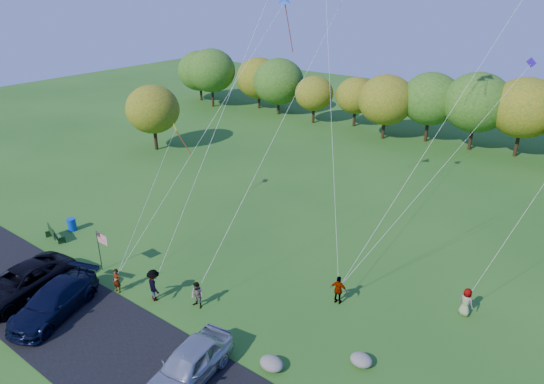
{
  "coord_description": "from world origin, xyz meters",
  "views": [
    {
      "loc": [
        18.13,
        -14.22,
        16.7
      ],
      "look_at": [
        2.8,
        6.0,
        5.65
      ],
      "focal_mm": 32.0,
      "sensor_mm": 36.0,
      "label": 1
    }
  ],
  "objects_px": {
    "minivan_silver": "(189,365)",
    "park_bench": "(53,233)",
    "flyer_c": "(154,285)",
    "flyer_b": "(197,295)",
    "minivan_navy": "(54,301)",
    "flyer_a": "(117,281)",
    "flyer_e": "(466,302)",
    "flyer_d": "(339,290)",
    "minivan_dark": "(21,283)",
    "trash_barrel": "(72,224)"
  },
  "relations": [
    {
      "from": "minivan_silver",
      "to": "park_bench",
      "type": "bearing_deg",
      "value": 160.91
    },
    {
      "from": "minivan_silver",
      "to": "flyer_c",
      "type": "distance_m",
      "value": 6.79
    },
    {
      "from": "flyer_b",
      "to": "minivan_navy",
      "type": "bearing_deg",
      "value": -138.47
    },
    {
      "from": "flyer_a",
      "to": "flyer_e",
      "type": "xyz_separation_m",
      "value": [
        16.81,
        10.11,
        0.06
      ]
    },
    {
      "from": "minivan_navy",
      "to": "flyer_c",
      "type": "xyz_separation_m",
      "value": [
        3.25,
        4.18,
        0.09
      ]
    },
    {
      "from": "flyer_c",
      "to": "flyer_d",
      "type": "distance_m",
      "value": 10.4
    },
    {
      "from": "flyer_a",
      "to": "minivan_dark",
      "type": "bearing_deg",
      "value": -145.59
    },
    {
      "from": "minivan_silver",
      "to": "park_bench",
      "type": "distance_m",
      "value": 17.39
    },
    {
      "from": "flyer_a",
      "to": "flyer_e",
      "type": "distance_m",
      "value": 19.61
    },
    {
      "from": "flyer_d",
      "to": "minivan_navy",
      "type": "bearing_deg",
      "value": 31.22
    },
    {
      "from": "minivan_navy",
      "to": "minivan_silver",
      "type": "relative_size",
      "value": 1.12
    },
    {
      "from": "minivan_navy",
      "to": "flyer_d",
      "type": "height_order",
      "value": "flyer_d"
    },
    {
      "from": "flyer_c",
      "to": "flyer_d",
      "type": "height_order",
      "value": "flyer_c"
    },
    {
      "from": "flyer_c",
      "to": "park_bench",
      "type": "xyz_separation_m",
      "value": [
        -11.02,
        0.25,
        -0.4
      ]
    },
    {
      "from": "minivan_silver",
      "to": "flyer_b",
      "type": "distance_m",
      "value": 5.43
    },
    {
      "from": "park_bench",
      "to": "trash_barrel",
      "type": "xyz_separation_m",
      "value": [
        -0.37,
        1.66,
        -0.1
      ]
    },
    {
      "from": "minivan_dark",
      "to": "minivan_navy",
      "type": "height_order",
      "value": "minivan_dark"
    },
    {
      "from": "minivan_dark",
      "to": "flyer_e",
      "type": "distance_m",
      "value": 24.87
    },
    {
      "from": "flyer_b",
      "to": "flyer_a",
      "type": "bearing_deg",
      "value": -159.87
    },
    {
      "from": "minivan_dark",
      "to": "flyer_a",
      "type": "xyz_separation_m",
      "value": [
        3.98,
        3.55,
        -0.15
      ]
    },
    {
      "from": "minivan_dark",
      "to": "flyer_d",
      "type": "bearing_deg",
      "value": 26.77
    },
    {
      "from": "flyer_e",
      "to": "trash_barrel",
      "type": "height_order",
      "value": "flyer_e"
    },
    {
      "from": "trash_barrel",
      "to": "flyer_c",
      "type": "bearing_deg",
      "value": -9.51
    },
    {
      "from": "minivan_silver",
      "to": "flyer_e",
      "type": "distance_m",
      "value": 15.0
    },
    {
      "from": "flyer_b",
      "to": "flyer_e",
      "type": "height_order",
      "value": "flyer_e"
    },
    {
      "from": "minivan_navy",
      "to": "flyer_b",
      "type": "height_order",
      "value": "minivan_navy"
    },
    {
      "from": "flyer_c",
      "to": "park_bench",
      "type": "bearing_deg",
      "value": 20.64
    },
    {
      "from": "flyer_e",
      "to": "flyer_d",
      "type": "bearing_deg",
      "value": 45.23
    },
    {
      "from": "park_bench",
      "to": "trash_barrel",
      "type": "height_order",
      "value": "park_bench"
    },
    {
      "from": "minivan_silver",
      "to": "minivan_dark",
      "type": "bearing_deg",
      "value": 177.95
    },
    {
      "from": "flyer_a",
      "to": "flyer_c",
      "type": "bearing_deg",
      "value": 12.51
    },
    {
      "from": "flyer_d",
      "to": "flyer_e",
      "type": "height_order",
      "value": "flyer_d"
    },
    {
      "from": "flyer_d",
      "to": "park_bench",
      "type": "distance_m",
      "value": 20.33
    },
    {
      "from": "flyer_b",
      "to": "flyer_d",
      "type": "relative_size",
      "value": 0.92
    },
    {
      "from": "minivan_navy",
      "to": "park_bench",
      "type": "relative_size",
      "value": 3.01
    },
    {
      "from": "minivan_silver",
      "to": "park_bench",
      "type": "xyz_separation_m",
      "value": [
        -17.05,
        3.37,
        -0.35
      ]
    },
    {
      "from": "flyer_a",
      "to": "flyer_d",
      "type": "relative_size",
      "value": 0.88
    },
    {
      "from": "minivan_silver",
      "to": "flyer_b",
      "type": "xyz_separation_m",
      "value": [
        -3.57,
        4.08,
        -0.12
      ]
    },
    {
      "from": "minivan_silver",
      "to": "flyer_d",
      "type": "relative_size",
      "value": 2.91
    },
    {
      "from": "flyer_a",
      "to": "flyer_d",
      "type": "xyz_separation_m",
      "value": [
        10.79,
        6.86,
        0.1
      ]
    },
    {
      "from": "flyer_e",
      "to": "park_bench",
      "type": "xyz_separation_m",
      "value": [
        -25.51,
        -9.02,
        -0.26
      ]
    },
    {
      "from": "flyer_b",
      "to": "flyer_e",
      "type": "distance_m",
      "value": 14.62
    },
    {
      "from": "minivan_dark",
      "to": "flyer_c",
      "type": "xyz_separation_m",
      "value": [
        6.3,
        4.39,
        0.05
      ]
    },
    {
      "from": "flyer_c",
      "to": "trash_barrel",
      "type": "height_order",
      "value": "flyer_c"
    },
    {
      "from": "minivan_dark",
      "to": "flyer_e",
      "type": "height_order",
      "value": "minivan_dark"
    },
    {
      "from": "minivan_dark",
      "to": "flyer_e",
      "type": "bearing_deg",
      "value": 24.91
    },
    {
      "from": "flyer_c",
      "to": "minivan_navy",
      "type": "bearing_deg",
      "value": 74.07
    },
    {
      "from": "flyer_c",
      "to": "park_bench",
      "type": "height_order",
      "value": "flyer_c"
    },
    {
      "from": "flyer_e",
      "to": "trash_barrel",
      "type": "bearing_deg",
      "value": 32.73
    },
    {
      "from": "minivan_silver",
      "to": "flyer_b",
      "type": "height_order",
      "value": "minivan_silver"
    }
  ]
}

